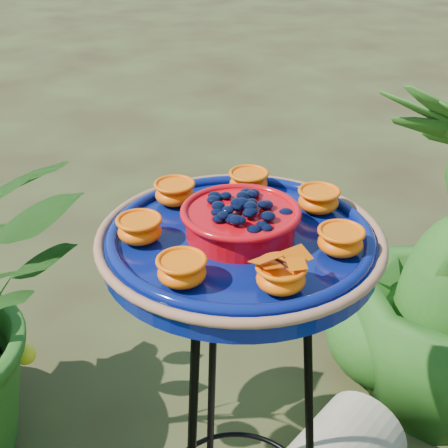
{
  "coord_description": "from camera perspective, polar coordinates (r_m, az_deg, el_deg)",
  "views": [
    {
      "loc": [
        -0.07,
        -0.68,
        1.31
      ],
      "look_at": [
        0.08,
        0.1,
        0.87
      ],
      "focal_mm": 50.0,
      "sensor_mm": 36.0,
      "label": 1
    }
  ],
  "objects": [
    {
      "name": "feeder_dish",
      "position": [
        0.93,
        1.51,
        -1.16
      ],
      "size": [
        0.48,
        0.48,
        0.1
      ],
      "rotation": [
        0.0,
        0.0,
        0.19
      ],
      "color": "#07135A",
      "rests_on": "tripod_stand"
    },
    {
      "name": "tripod_stand",
      "position": [
        1.15,
        1.27,
        -16.74
      ],
      "size": [
        0.34,
        0.34,
        0.81
      ],
      "rotation": [
        0.0,
        0.0,
        0.19
      ],
      "color": "black",
      "rests_on": "ground"
    }
  ]
}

